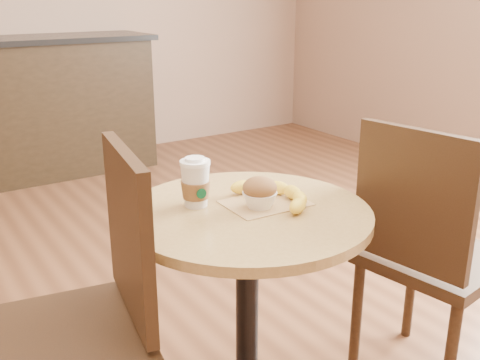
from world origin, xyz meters
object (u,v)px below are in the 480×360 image
Objects in this scene: cafe_table at (247,274)px; chair_right at (427,250)px; chair_left at (87,316)px; muffin at (260,193)px; coffee_cup at (196,184)px; banana at (276,194)px.

cafe_table is 0.78× the size of chair_right.
chair_left reaches higher than muffin.
cafe_table is at bearing 64.94° from chair_right.
chair_right is (0.61, -0.18, -0.01)m from cafe_table.
muffin reaches higher than cafe_table.
coffee_cup is at bearing 141.18° from muffin.
coffee_cup reaches higher than banana.
banana is (0.07, 0.02, -0.02)m from muffin.
chair_left is 0.58m from muffin.
coffee_cup is 0.19m from muffin.
chair_left is 0.64m from banana.
chair_left is 0.47m from coffee_cup.
cafe_table is at bearing 178.63° from banana.
cafe_table is at bearing 94.91° from chair_left.
chair_right is at bearing -16.56° from muffin.
chair_right is at bearing -16.28° from cafe_table.
banana reaches higher than cafe_table.
coffee_cup is at bearing 134.80° from cafe_table.
chair_right reaches higher than banana.
coffee_cup is (0.37, 0.07, 0.28)m from chair_left.
chair_right reaches higher than muffin.
chair_right reaches higher than cafe_table.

